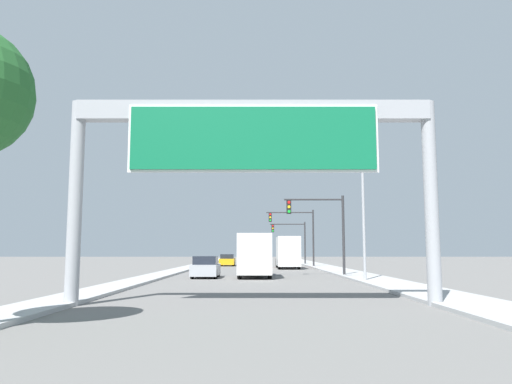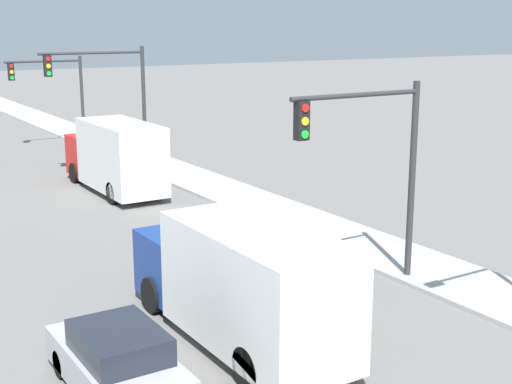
# 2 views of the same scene
# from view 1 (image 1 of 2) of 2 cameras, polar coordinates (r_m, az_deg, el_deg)

# --- Properties ---
(sidewalk_right) EXTENTS (3.00, 120.00, 0.15)m
(sidewalk_right) POSITION_cam_1_polar(r_m,az_deg,el_deg) (60.48, 7.55, -8.39)
(sidewalk_right) COLOR #A9A9A9
(sidewalk_right) RESTS_ON ground
(median_strip_left) EXTENTS (2.00, 120.00, 0.15)m
(median_strip_left) POSITION_cam_1_polar(r_m,az_deg,el_deg) (60.44, -6.86, -8.40)
(median_strip_left) COLOR #A9A9A9
(median_strip_left) RESTS_ON ground
(sign_gantry) EXTENTS (13.40, 0.73, 7.42)m
(sign_gantry) POSITION_cam_1_polar(r_m,az_deg,el_deg) (18.25, -0.12, 5.45)
(sign_gantry) COLOR #9EA0A5
(sign_gantry) RESTS_ON ground
(car_far_right) EXTENTS (1.83, 4.24, 1.54)m
(car_far_right) POSITION_cam_1_polar(r_m,az_deg,el_deg) (36.26, -5.56, -8.59)
(car_far_right) COLOR #A5A8AD
(car_far_right) RESTS_ON ground
(car_near_left) EXTENTS (1.83, 4.68, 1.46)m
(car_near_left) POSITION_cam_1_polar(r_m,az_deg,el_deg) (63.30, -3.09, -7.80)
(car_near_left) COLOR gold
(car_near_left) RESTS_ON ground
(truck_box_primary) EXTENTS (2.30, 7.78, 3.38)m
(truck_box_primary) POSITION_cam_1_polar(r_m,az_deg,el_deg) (54.09, 3.83, -6.91)
(truck_box_primary) COLOR red
(truck_box_primary) RESTS_ON ground
(truck_box_secondary) EXTENTS (2.36, 7.57, 3.10)m
(truck_box_secondary) POSITION_cam_1_polar(r_m,az_deg,el_deg) (36.79, 0.04, -7.26)
(truck_box_secondary) COLOR navy
(truck_box_secondary) RESTS_ON ground
(traffic_light_near_intersection) EXTENTS (4.59, 0.32, 6.12)m
(traffic_light_near_intersection) POSITION_cam_1_polar(r_m,az_deg,el_deg) (38.37, 7.98, -3.33)
(traffic_light_near_intersection) COLOR #2D2D30
(traffic_light_near_intersection) RESTS_ON ground
(traffic_light_mid_block) EXTENTS (5.53, 0.32, 6.63)m
(traffic_light_mid_block) POSITION_cam_1_polar(r_m,az_deg,el_deg) (58.22, 5.06, -4.10)
(traffic_light_mid_block) COLOR #2D2D30
(traffic_light_mid_block) RESTS_ON ground
(traffic_light_far_intersection) EXTENTS (4.84, 0.32, 5.78)m
(traffic_light_far_intersection) POSITION_cam_1_polar(r_m,az_deg,el_deg) (68.17, 4.46, -4.97)
(traffic_light_far_intersection) COLOR #2D2D30
(traffic_light_far_intersection) RESTS_ON ground
(street_lamp_right) EXTENTS (2.93, 0.28, 8.55)m
(street_lamp_right) POSITION_cam_1_polar(r_m,az_deg,el_deg) (31.99, 11.69, -0.90)
(street_lamp_right) COLOR #9EA0A5
(street_lamp_right) RESTS_ON ground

